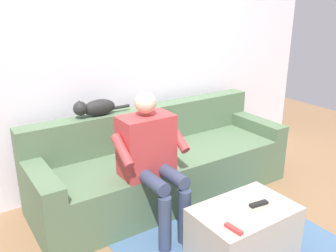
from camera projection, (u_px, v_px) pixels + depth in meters
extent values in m
plane|color=#846042|center=(210.00, 230.00, 3.02)|extent=(8.00, 8.00, 0.00)
cube|color=silver|center=(133.00, 50.00, 3.57)|extent=(4.73, 0.06, 2.69)
cube|color=#516B4C|center=(170.00, 178.00, 3.42)|extent=(2.14, 0.64, 0.46)
cube|color=#516B4C|center=(147.00, 146.00, 3.68)|extent=(2.49, 0.19, 0.82)
cube|color=#516B4C|center=(257.00, 145.00, 4.00)|extent=(0.18, 0.64, 0.59)
cube|color=#516B4C|center=(46.00, 209.00, 2.79)|extent=(0.18, 0.64, 0.59)
cube|color=#A89E8E|center=(243.00, 232.00, 2.67)|extent=(0.75, 0.49, 0.40)
cube|color=#B23838|center=(146.00, 145.00, 2.92)|extent=(0.43, 0.26, 0.50)
sphere|color=beige|center=(145.00, 103.00, 2.80)|extent=(0.17, 0.17, 0.17)
cylinder|color=#333D56|center=(170.00, 174.00, 2.87)|extent=(0.11, 0.41, 0.11)
cylinder|color=#333D56|center=(150.00, 180.00, 2.77)|extent=(0.11, 0.41, 0.11)
cylinder|color=#333D56|center=(184.00, 217.00, 2.80)|extent=(0.10, 0.10, 0.46)
cylinder|color=#333D56|center=(165.00, 224.00, 2.71)|extent=(0.10, 0.10, 0.46)
cylinder|color=#B23838|center=(178.00, 137.00, 2.97)|extent=(0.08, 0.27, 0.22)
cylinder|color=#B23838|center=(122.00, 151.00, 2.71)|extent=(0.08, 0.27, 0.22)
ellipsoid|color=black|center=(99.00, 107.00, 3.26)|extent=(0.30, 0.13, 0.15)
sphere|color=black|center=(80.00, 109.00, 3.16)|extent=(0.13, 0.13, 0.13)
cone|color=black|center=(79.00, 102.00, 3.18)|extent=(0.04, 0.04, 0.04)
cone|color=black|center=(82.00, 104.00, 3.13)|extent=(0.04, 0.04, 0.04)
cylinder|color=black|center=(120.00, 107.00, 3.38)|extent=(0.18, 0.03, 0.03)
cube|color=white|center=(221.00, 210.00, 2.56)|extent=(0.11, 0.09, 0.02)
cube|color=#B73333|center=(234.00, 229.00, 2.35)|extent=(0.04, 0.14, 0.02)
cube|color=black|center=(259.00, 204.00, 2.64)|extent=(0.15, 0.06, 0.02)
cube|color=#426084|center=(231.00, 245.00, 2.83)|extent=(1.59, 1.54, 0.01)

